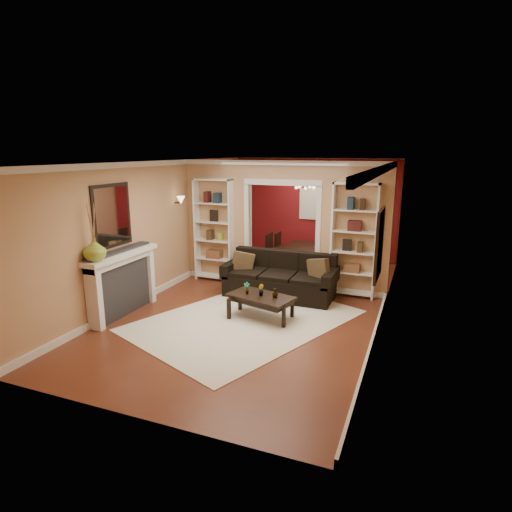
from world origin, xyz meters
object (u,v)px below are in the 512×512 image
at_px(bookshelf_right, 354,241).
at_px(dining_table, 303,257).
at_px(sofa, 280,276).
at_px(fireplace, 124,284).
at_px(bookshelf_left, 214,230).
at_px(coffee_table, 261,307).

xyz_separation_m(bookshelf_right, dining_table, (-1.49, 1.72, -0.88)).
xyz_separation_m(sofa, fireplace, (-2.29, -1.95, 0.14)).
bearing_deg(fireplace, bookshelf_right, 34.80).
xyz_separation_m(bookshelf_left, dining_table, (1.61, 1.72, -0.88)).
relative_size(bookshelf_right, fireplace, 1.35).
xyz_separation_m(bookshelf_left, fireplace, (-0.54, -2.53, -0.57)).
height_order(bookshelf_left, bookshelf_right, same).
relative_size(sofa, bookshelf_left, 0.98).
bearing_deg(sofa, bookshelf_right, 23.22).
bearing_deg(sofa, bookshelf_left, 161.65).
height_order(sofa, bookshelf_right, bookshelf_right).
height_order(bookshelf_left, dining_table, bookshelf_left).
relative_size(sofa, dining_table, 1.47).
bearing_deg(coffee_table, sofa, 107.67).
bearing_deg(bookshelf_left, sofa, -18.35).
bearing_deg(bookshelf_left, coffee_table, -45.09).
distance_m(bookshelf_left, dining_table, 2.52).
bearing_deg(bookshelf_right, coffee_table, -125.36).
bearing_deg(fireplace, bookshelf_left, 77.95).
bearing_deg(bookshelf_right, sofa, -156.78).
bearing_deg(dining_table, fireplace, 153.22).
distance_m(bookshelf_right, fireplace, 4.47).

